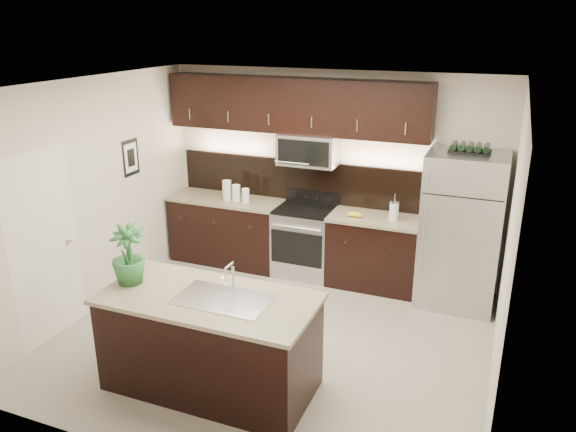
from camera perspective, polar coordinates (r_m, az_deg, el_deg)
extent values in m
plane|color=gray|center=(6.27, -1.61, -12.25)|extent=(4.50, 4.50, 0.00)
cube|color=beige|center=(7.48, 4.40, 4.28)|extent=(4.50, 0.02, 2.70)
cube|color=beige|center=(4.09, -13.11, -9.45)|extent=(4.50, 0.02, 2.70)
cube|color=beige|center=(6.86, -19.26, 1.84)|extent=(0.02, 4.00, 2.70)
cube|color=beige|center=(5.26, 21.40, -3.63)|extent=(0.02, 4.00, 2.70)
cube|color=white|center=(5.38, -1.88, 13.08)|extent=(4.50, 4.00, 0.02)
cube|color=white|center=(6.41, -23.38, -3.12)|extent=(0.04, 0.80, 2.02)
sphere|color=silver|center=(6.60, -21.27, -2.29)|extent=(0.06, 0.06, 0.06)
cube|color=black|center=(7.33, -15.67, 5.73)|extent=(0.01, 0.32, 0.46)
cube|color=white|center=(7.33, -15.65, 5.73)|extent=(0.00, 0.24, 0.36)
cube|color=black|center=(8.00, -6.15, -1.53)|extent=(1.57, 0.62, 0.90)
cube|color=black|center=(7.31, 8.79, -3.72)|extent=(1.16, 0.62, 0.90)
cube|color=#B2B2B7|center=(7.56, 1.70, -2.70)|extent=(0.76, 0.62, 0.90)
cube|color=black|center=(7.40, 1.74, 0.64)|extent=(0.76, 0.60, 0.03)
cube|color=tan|center=(7.85, -6.27, 1.68)|extent=(1.59, 0.65, 0.04)
cube|color=tan|center=(7.14, 8.98, -0.25)|extent=(1.18, 0.65, 0.04)
cube|color=black|center=(7.64, 1.08, 3.65)|extent=(3.49, 0.02, 0.56)
cube|color=#B2B2B7|center=(7.28, 2.10, 6.76)|extent=(0.76, 0.40, 0.40)
cube|color=black|center=(7.29, 0.70, 11.17)|extent=(3.49, 0.33, 0.70)
cube|color=black|center=(5.37, -7.88, -12.75)|extent=(1.90, 0.90, 0.90)
cube|color=tan|center=(5.13, -8.12, -8.30)|extent=(1.96, 0.96, 0.04)
cube|color=silver|center=(5.05, -6.64, -8.36)|extent=(0.84, 0.50, 0.01)
cylinder|color=silver|center=(5.17, -5.59, -6.25)|extent=(0.03, 0.03, 0.24)
cylinder|color=silver|center=(5.05, -6.01, -5.03)|extent=(0.02, 0.14, 0.02)
cylinder|color=silver|center=(5.01, -6.36, -5.86)|extent=(0.02, 0.02, 0.10)
cube|color=#B2B2B7|center=(6.95, 17.18, -1.36)|extent=(0.90, 0.81, 1.86)
cube|color=black|center=(6.69, 17.98, 6.26)|extent=(0.46, 0.29, 0.03)
cylinder|color=black|center=(6.69, 16.53, 6.88)|extent=(0.08, 0.26, 0.08)
cylinder|color=black|center=(6.68, 17.28, 6.79)|extent=(0.08, 0.26, 0.08)
cylinder|color=black|center=(6.68, 18.03, 6.70)|extent=(0.08, 0.26, 0.08)
cylinder|color=black|center=(6.67, 18.78, 6.61)|extent=(0.08, 0.26, 0.08)
cylinder|color=black|center=(6.67, 19.53, 6.52)|extent=(0.08, 0.26, 0.08)
imported|color=#245B2A|center=(5.42, -15.93, -3.78)|extent=(0.40, 0.40, 0.57)
cylinder|color=silver|center=(7.74, -6.22, 2.63)|extent=(0.12, 0.12, 0.27)
cylinder|color=white|center=(7.68, -5.28, 2.35)|extent=(0.11, 0.11, 0.22)
cylinder|color=white|center=(7.61, -4.33, 2.09)|extent=(0.10, 0.10, 0.19)
cylinder|color=silver|center=(7.01, 10.71, 0.42)|extent=(0.11, 0.11, 0.23)
cylinder|color=silver|center=(6.97, 10.77, 1.39)|extent=(0.12, 0.12, 0.02)
cylinder|color=silver|center=(6.96, 10.80, 1.83)|extent=(0.01, 0.01, 0.09)
ellipsoid|color=gold|center=(7.12, 6.43, 0.23)|extent=(0.19, 0.15, 0.06)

